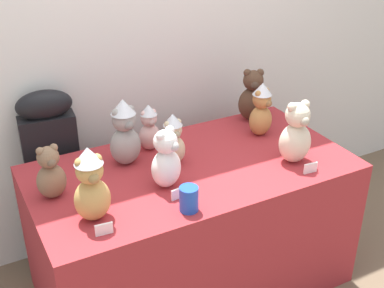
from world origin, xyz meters
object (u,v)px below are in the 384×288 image
at_px(teddy_bear_cocoa, 252,97).
at_px(instrument_case, 55,179).
at_px(teddy_bear_cream, 296,134).
at_px(party_cup_blue, 189,199).
at_px(display_table, 192,227).
at_px(teddy_bear_blush, 149,128).
at_px(teddy_bear_honey, 91,185).
at_px(teddy_bear_mocha, 51,174).
at_px(teddy_bear_sand, 173,140).
at_px(teddy_bear_ash, 125,133).
at_px(teddy_bear_caramel, 261,110).
at_px(teddy_bear_snow, 166,160).

bearing_deg(teddy_bear_cocoa, instrument_case, -166.73).
xyz_separation_m(teddy_bear_cream, party_cup_blue, (-0.64, -0.13, -0.09)).
distance_m(display_table, teddy_bear_blush, 0.56).
bearing_deg(display_table, teddy_bear_honey, -161.25).
bearing_deg(teddy_bear_mocha, teddy_bear_sand, -4.41).
height_order(teddy_bear_cream, party_cup_blue, teddy_bear_cream).
bearing_deg(teddy_bear_sand, teddy_bear_cocoa, 20.58).
distance_m(teddy_bear_honey, party_cup_blue, 0.40).
bearing_deg(teddy_bear_mocha, teddy_bear_honey, -71.73).
xyz_separation_m(teddy_bear_ash, teddy_bear_blush, (0.16, 0.08, -0.04)).
bearing_deg(display_table, teddy_bear_caramel, 15.18).
height_order(instrument_case, teddy_bear_blush, instrument_case).
height_order(teddy_bear_mocha, teddy_bear_caramel, teddy_bear_caramel).
bearing_deg(teddy_bear_caramel, teddy_bear_mocha, 168.22).
distance_m(teddy_bear_mocha, teddy_bear_cocoa, 1.23).
bearing_deg(teddy_bear_caramel, teddy_bear_blush, 152.19).
bearing_deg(teddy_bear_sand, teddy_bear_honey, -153.80).
bearing_deg(teddy_bear_ash, teddy_bear_snow, -79.44).
xyz_separation_m(teddy_bear_honey, teddy_bear_mocha, (-0.11, 0.24, -0.04)).
bearing_deg(teddy_bear_caramel, teddy_bear_cream, -109.68).
distance_m(teddy_bear_honey, teddy_bear_caramel, 1.08).
height_order(display_table, teddy_bear_mocha, teddy_bear_mocha).
height_order(instrument_case, teddy_bear_sand, instrument_case).
relative_size(teddy_bear_honey, teddy_bear_caramel, 1.11).
distance_m(teddy_bear_cream, teddy_bear_mocha, 1.14).
xyz_separation_m(teddy_bear_snow, teddy_bear_blush, (0.07, 0.35, -0.01)).
xyz_separation_m(instrument_case, teddy_bear_sand, (0.48, -0.47, 0.33)).
xyz_separation_m(instrument_case, teddy_bear_ash, (0.28, -0.36, 0.37)).
bearing_deg(instrument_case, teddy_bear_cocoa, -5.79).
bearing_deg(teddy_bear_mocha, teddy_bear_cocoa, 6.53).
bearing_deg(party_cup_blue, teddy_bear_ash, 99.75).
bearing_deg(teddy_bear_caramel, teddy_bear_ash, 160.72).
height_order(instrument_case, teddy_bear_ash, teddy_bear_ash).
bearing_deg(teddy_bear_snow, teddy_bear_cream, -35.13).
bearing_deg(teddy_bear_mocha, display_table, -10.19).
xyz_separation_m(instrument_case, teddy_bear_snow, (0.37, -0.63, 0.34)).
bearing_deg(party_cup_blue, display_table, 60.04).
height_order(teddy_bear_snow, teddy_bear_caramel, teddy_bear_caramel).
xyz_separation_m(teddy_bear_blush, teddy_bear_sand, (0.04, -0.19, 0.01)).
bearing_deg(instrument_case, teddy_bear_caramel, -15.70).
height_order(teddy_bear_honey, teddy_bear_sand, teddy_bear_honey).
height_order(display_table, teddy_bear_ash, teddy_bear_ash).
bearing_deg(teddy_bear_cream, teddy_bear_honey, -178.39).
height_order(instrument_case, teddy_bear_caramel, instrument_case).
height_order(teddy_bear_mocha, teddy_bear_sand, teddy_bear_sand).
relative_size(teddy_bear_ash, party_cup_blue, 3.03).
bearing_deg(teddy_bear_honey, display_table, 18.11).
bearing_deg(teddy_bear_mocha, teddy_bear_cream, -17.76).
bearing_deg(teddy_bear_ash, instrument_case, 121.86).
distance_m(teddy_bear_ash, teddy_bear_mocha, 0.41).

